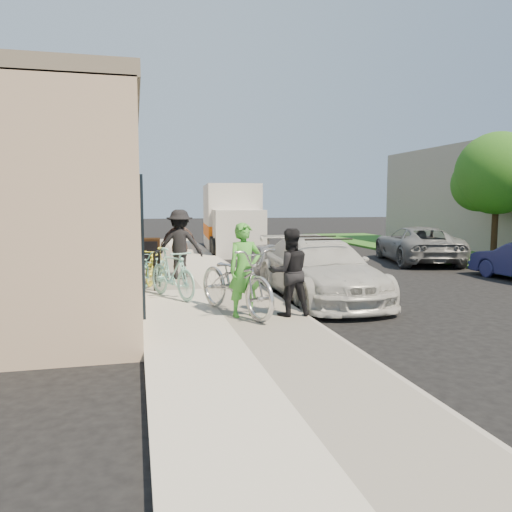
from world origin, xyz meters
TOP-DOWN VIEW (x-y plane):
  - ground at (0.00, 0.00)m, footprint 120.00×120.00m
  - sidewalk at (-2.00, 3.00)m, footprint 3.00×34.00m
  - curb at (-0.45, 3.00)m, footprint 0.12×34.00m
  - storefront at (-5.24, 7.99)m, footprint 3.60×20.00m
  - bike_rack at (-3.08, 3.28)m, footprint 0.20×0.66m
  - sandwich_board at (-3.09, 7.62)m, footprint 0.63×0.63m
  - sedan_white at (0.62, 1.79)m, footprint 2.02×4.93m
  - sedan_silver at (0.42, 5.43)m, footprint 1.35×3.07m
  - moving_truck at (0.83, 13.77)m, footprint 2.84×6.46m
  - far_car_gray at (6.75, 7.66)m, footprint 3.34×5.29m
  - median_tree at (10.18, 7.77)m, footprint 3.19×3.19m
  - tandem_bike at (-1.73, 0.07)m, footprint 1.68×2.61m
  - woman_rider at (-1.61, -0.15)m, footprint 0.70×0.52m
  - man_standing at (-0.78, -0.27)m, footprint 0.80×0.63m
  - cruiser_bike_a at (-2.80, 1.98)m, footprint 1.29×1.89m
  - cruiser_bike_b at (-3.14, 3.78)m, footprint 1.30×1.84m
  - cruiser_bike_c at (-3.06, 4.01)m, footprint 1.00×1.63m
  - bystander_a at (-2.38, 4.77)m, footprint 1.35×0.91m
  - bystander_b at (-2.37, 5.22)m, footprint 1.05×0.45m

SIDE VIEW (x-z plane):
  - ground at x=0.00m, z-range 0.00..0.00m
  - curb at x=-0.45m, z-range 0.00..0.13m
  - sidewalk at x=-2.00m, z-range 0.00..0.15m
  - sedan_silver at x=0.42m, z-range 0.00..1.03m
  - cruiser_bike_b at x=-3.14m, z-range 0.15..1.07m
  - cruiser_bike_c at x=-3.06m, z-range 0.15..1.10m
  - sandwich_board at x=-3.09m, z-range 0.16..1.10m
  - far_car_gray at x=6.75m, z-range 0.00..1.36m
  - cruiser_bike_a at x=-2.80m, z-range 0.15..1.26m
  - sedan_white at x=0.62m, z-range -0.02..1.45m
  - bike_rack at x=-3.08m, z-range 0.25..1.19m
  - tandem_bike at x=-1.73m, z-range 0.15..1.44m
  - man_standing at x=-0.78m, z-range 0.15..1.80m
  - woman_rider at x=-1.61m, z-range 0.15..1.91m
  - bystander_b at x=-2.37m, z-range 0.15..1.94m
  - bystander_a at x=-2.38m, z-range 0.15..2.08m
  - moving_truck at x=0.83m, z-range -0.17..2.92m
  - storefront at x=-5.24m, z-range 0.01..4.24m
  - median_tree at x=10.18m, z-range 0.81..5.71m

